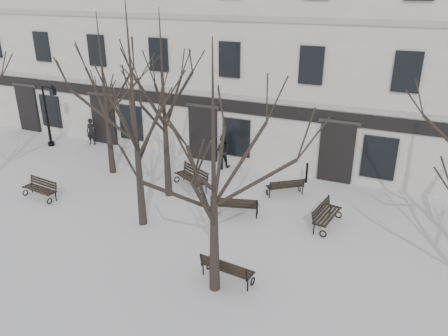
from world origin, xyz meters
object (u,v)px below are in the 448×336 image
Objects in this scene: bench_3 at (192,177)px; bench_4 at (286,186)px; bench_1 at (236,205)px; tree_1 at (133,93)px; lamp_post at (49,111)px; tree_2 at (213,145)px; bench_2 at (227,268)px; bench_0 at (41,188)px; bench_5 at (326,214)px.

bench_3 is 1.23× the size of bench_4.
bench_3 reaches higher than bench_1.
tree_1 is 11.69m from lamp_post.
lamp_post is (-14.15, 7.96, -2.60)m from tree_2.
tree_2 is at bearing -29.36° from lamp_post.
bench_1 is 0.52× the size of lamp_post.
bench_1 is at bearing -64.89° from bench_2.
bench_3 is at bearing 40.30° from bench_0.
bench_1 reaches higher than bench_0.
lamp_post is (-14.23, 0.76, 1.67)m from bench_4.
bench_1 is 2.96m from bench_4.
tree_2 is 8.37m from bench_4.
tree_2 is 16.44m from lamp_post.
bench_3 is at bearing -45.99° from bench_1.
bench_1 is at bearing -14.82° from lamp_post.
tree_1 is 8.03m from bench_4.
bench_1 is at bearing 33.66° from tree_1.
bench_0 is at bearing -118.71° from bench_3.
bench_5 reaches higher than bench_2.
bench_0 is 10.08m from bench_2.
bench_3 is at bearing -24.73° from bench_4.
bench_5 is at bearing -107.60° from bench_2.
bench_0 is at bearing 111.03° from bench_5.
bench_1 is 1.00× the size of bench_5.
bench_4 is 0.45× the size of lamp_post.
bench_0 is 1.00× the size of bench_2.
bench_0 is at bearing 165.24° from tree_2.
tree_2 is 3.74× the size of bench_3.
bench_2 is 16.23m from lamp_post.
bench_5 reaches higher than bench_0.
bench_5 is (2.28, 5.26, -4.21)m from tree_2.
tree_1 is 8.56m from bench_5.
tree_2 is at bearing 164.84° from bench_5.
bench_3 is (5.58, 3.69, 0.06)m from bench_0.
bench_0 is at bearing -12.25° from bench_4.
tree_1 is at bearing -17.52° from bench_2.
bench_0 is at bearing 179.13° from tree_1.
bench_2 reaches higher than bench_0.
lamp_post is at bearing -21.27° from bench_2.
tree_2 is (4.30, -2.47, -0.51)m from tree_1.
tree_1 reaches higher than bench_1.
bench_5 is 16.73m from lamp_post.
bench_2 is at bearing -23.76° from tree_1.
bench_3 is (-2.90, 1.70, 0.04)m from bench_1.
bench_1 is (3.10, 2.06, -4.73)m from tree_1.
tree_1 is 6.02m from bench_1.
tree_1 is 2.28× the size of lamp_post.
lamp_post is at bearing -161.88° from bench_3.
bench_4 is (4.19, 0.97, -0.08)m from bench_3.
lamp_post reaches higher than bench_5.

